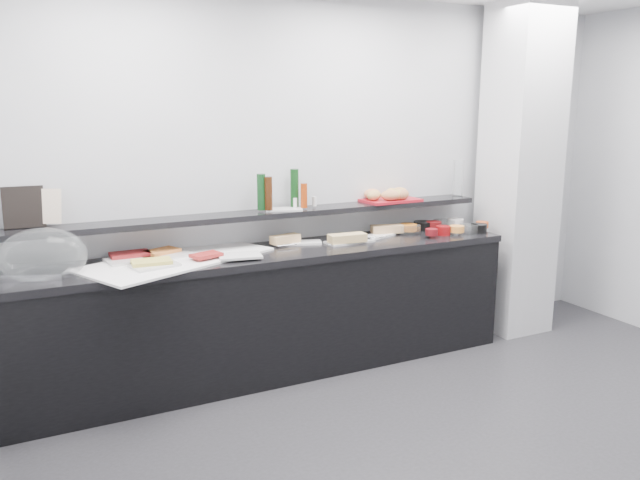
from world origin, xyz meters
name	(u,v)px	position (x,y,z in m)	size (l,w,h in m)	color
ground	(512,463)	(0.00, 0.00, 0.00)	(5.00, 5.00, 0.00)	#2D2D30
back_wall	(341,177)	(0.00, 2.00, 1.35)	(5.00, 0.02, 2.70)	silver
column	(519,173)	(1.50, 1.65, 1.35)	(0.50, 0.50, 2.70)	silver
buffet_cabinet	(274,315)	(-0.70, 1.70, 0.42)	(3.60, 0.60, 0.85)	black
counter_top	(273,254)	(-0.70, 1.70, 0.88)	(3.62, 0.62, 0.05)	black
wall_shelf	(263,214)	(-0.70, 1.88, 1.13)	(3.60, 0.25, 0.04)	black
cloche_base	(30,272)	(-2.25, 1.74, 0.92)	(0.45, 0.30, 0.04)	#AAACB0
cloche_dome	(43,256)	(-2.17, 1.66, 1.03)	(0.50, 0.33, 0.34)	white
linen_runner	(177,259)	(-1.37, 1.71, 0.91)	(1.24, 0.59, 0.01)	white
platter_meat_a	(133,259)	(-1.64, 1.78, 0.92)	(0.33, 0.22, 0.01)	silver
food_meat_a	(130,254)	(-1.65, 1.85, 0.94)	(0.25, 0.16, 0.02)	maroon
platter_salmon	(167,255)	(-1.42, 1.79, 0.92)	(0.32, 0.21, 0.01)	silver
food_salmon	(162,251)	(-1.44, 1.84, 0.94)	(0.22, 0.14, 0.02)	orange
platter_cheese	(155,265)	(-1.55, 1.55, 0.92)	(0.28, 0.19, 0.01)	silver
food_cheese	(152,262)	(-1.56, 1.58, 0.94)	(0.24, 0.15, 0.02)	#D7C753
platter_meat_b	(240,256)	(-0.99, 1.56, 0.92)	(0.28, 0.19, 0.01)	white
food_meat_b	(206,255)	(-1.20, 1.60, 0.94)	(0.19, 0.12, 0.02)	maroon
sandwich_plate_left	(299,243)	(-0.44, 1.82, 0.91)	(0.32, 0.14, 0.01)	white
sandwich_food_left	(285,239)	(-0.55, 1.82, 0.94)	(0.22, 0.09, 0.06)	#E9BA7A
tongs_left	(288,245)	(-0.57, 1.73, 0.92)	(0.01, 0.01, 0.16)	silver
sandwich_plate_mid	(349,242)	(-0.09, 1.68, 0.91)	(0.36, 0.15, 0.01)	silver
sandwich_food_mid	(347,238)	(-0.13, 1.65, 0.94)	(0.28, 0.11, 0.06)	tan
tongs_mid	(336,243)	(-0.23, 1.63, 0.92)	(0.01, 0.01, 0.16)	silver
sandwich_plate_right	(377,236)	(0.20, 1.77, 0.91)	(0.32, 0.14, 0.01)	white
sandwich_food_right	(387,229)	(0.32, 1.82, 0.94)	(0.25, 0.10, 0.06)	tan
tongs_right	(377,237)	(0.15, 1.69, 0.92)	(0.01, 0.01, 0.16)	silver
bowl_glass_fruit	(409,229)	(0.49, 1.76, 0.94)	(0.18, 0.18, 0.07)	white
fill_glass_fruit	(408,227)	(0.50, 1.79, 0.95)	(0.15, 0.15, 0.05)	#CB6B1B
bowl_black_jam	(423,226)	(0.68, 1.84, 0.94)	(0.15, 0.15, 0.07)	black
fill_black_jam	(434,225)	(0.76, 1.80, 0.95)	(0.12, 0.12, 0.05)	#600D10
bowl_glass_cream	(444,224)	(0.87, 1.81, 0.94)	(0.18, 0.18, 0.07)	white
fill_glass_cream	(455,222)	(0.99, 1.82, 0.95)	(0.13, 0.13, 0.05)	white
bowl_red_jam	(443,231)	(0.71, 1.61, 0.94)	(0.11, 0.11, 0.07)	maroon
fill_red_jam	(432,232)	(0.56, 1.55, 0.95)	(0.09, 0.09, 0.05)	#620E13
bowl_glass_salmon	(468,229)	(0.93, 1.57, 0.94)	(0.15, 0.15, 0.07)	white
fill_glass_salmon	(457,229)	(0.81, 1.56, 0.95)	(0.12, 0.12, 0.05)	orange
bowl_black_fruit	(479,228)	(1.02, 1.56, 0.94)	(0.13, 0.13, 0.07)	black
fill_black_fruit	(482,225)	(1.11, 1.62, 0.95)	(0.10, 0.10, 0.05)	#C64B1B
framed_print	(24,207)	(-2.25, 1.97, 1.28)	(0.24, 0.02, 0.26)	black
print_art	(48,206)	(-2.11, 1.94, 1.28)	(0.17, 0.00, 0.22)	beige
condiment_tray	(284,209)	(-0.53, 1.87, 1.16)	(0.26, 0.16, 0.01)	silver
bottle_green_a	(261,192)	(-0.70, 1.89, 1.29)	(0.06, 0.06, 0.26)	#103A17
bottle_brown	(268,193)	(-0.66, 1.86, 1.28)	(0.06, 0.06, 0.24)	#381B0A
bottle_green_b	(294,188)	(-0.43, 1.92, 1.30)	(0.06, 0.06, 0.28)	#0F3914
bottle_hot	(304,196)	(-0.39, 1.84, 1.25)	(0.05, 0.05, 0.18)	#A1340B
shaker_salt	(295,203)	(-0.44, 1.88, 1.20)	(0.03, 0.03, 0.07)	white
shaker_pepper	(314,201)	(-0.29, 1.88, 1.20)	(0.03, 0.03, 0.07)	white
bread_tray	(389,200)	(0.39, 1.91, 1.16)	(0.45, 0.32, 0.02)	#AA121F
bread_roll_nw	(372,194)	(0.26, 1.95, 1.21)	(0.14, 0.09, 0.08)	#D48251
bread_roll_n	(391,193)	(0.42, 1.92, 1.21)	(0.12, 0.08, 0.08)	tan
bread_roll_ne	(400,192)	(0.50, 1.93, 1.21)	(0.13, 0.08, 0.08)	tan
bread_roll_sw	(390,195)	(0.34, 1.81, 1.21)	(0.16, 0.10, 0.08)	#BE7C48
bread_roll_s	(397,195)	(0.41, 1.82, 1.21)	(0.15, 0.10, 0.08)	tan
bread_roll_se	(402,195)	(0.45, 1.81, 1.21)	(0.13, 0.08, 0.08)	#AD6B42
bread_roll_midw	(374,195)	(0.23, 1.87, 1.21)	(0.14, 0.09, 0.08)	tan
bread_roll_mide	(398,194)	(0.45, 1.86, 1.21)	(0.12, 0.08, 0.08)	#B57E45
carafe	(458,178)	(1.06, 1.89, 1.30)	(0.09, 0.09, 0.30)	white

